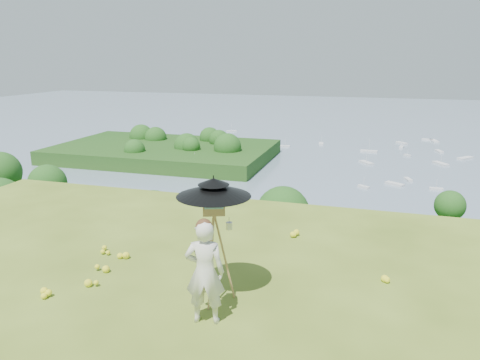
% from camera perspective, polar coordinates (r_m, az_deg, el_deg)
% --- Properties ---
extents(ground, '(14.00, 14.00, 0.00)m').
position_cam_1_polar(ground, '(6.50, -18.33, -19.80)').
color(ground, '#52671D').
rests_on(ground, ground).
extents(shoreline_tier, '(170.00, 28.00, 8.00)m').
position_cam_1_polar(shoreline_tier, '(88.68, 13.14, -12.14)').
color(shoreline_tier, '#6D6457').
rests_on(shoreline_tier, bay_water).
extents(bay_water, '(700.00, 700.00, 0.00)m').
position_cam_1_polar(bay_water, '(247.18, 15.88, 5.49)').
color(bay_water, slate).
rests_on(bay_water, ground).
extents(peninsula, '(90.00, 60.00, 12.00)m').
position_cam_1_polar(peninsula, '(180.45, -9.28, 4.20)').
color(peninsula, '#0F370F').
rests_on(peninsula, bay_water).
extents(slope_trees, '(110.00, 50.00, 6.00)m').
position_cam_1_polar(slope_trees, '(43.59, 11.01, -10.76)').
color(slope_trees, '#1A4815').
rests_on(slope_trees, forest_slope).
extents(harbor_town, '(110.00, 22.00, 5.00)m').
position_cam_1_polar(harbor_town, '(85.98, 13.40, -8.27)').
color(harbor_town, beige).
rests_on(harbor_town, shoreline_tier).
extents(moored_boats, '(140.00, 140.00, 0.70)m').
position_cam_1_polar(moored_boats, '(170.16, 11.04, 1.88)').
color(moored_boats, silver).
rests_on(moored_boats, bay_water).
extents(wildflowers, '(10.00, 10.50, 0.12)m').
position_cam_1_polar(wildflowers, '(6.63, -17.09, -18.29)').
color(wildflowers, yellow).
rests_on(wildflowers, ground).
extents(painter, '(0.61, 0.46, 1.50)m').
position_cam_1_polar(painter, '(6.54, -4.31, -11.15)').
color(painter, silver).
rests_on(painter, ground).
extents(field_easel, '(0.84, 0.84, 1.70)m').
position_cam_1_polar(field_easel, '(7.04, -3.13, -8.30)').
color(field_easel, '#AB8048').
rests_on(field_easel, ground).
extents(sun_umbrella, '(1.44, 1.44, 0.56)m').
position_cam_1_polar(sun_umbrella, '(6.79, -3.22, -1.74)').
color(sun_umbrella, black).
rests_on(sun_umbrella, field_easel).
extents(painter_cap, '(0.28, 0.31, 0.10)m').
position_cam_1_polar(painter_cap, '(6.26, -4.43, -5.28)').
color(painter_cap, '#CE7171').
rests_on(painter_cap, painter).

